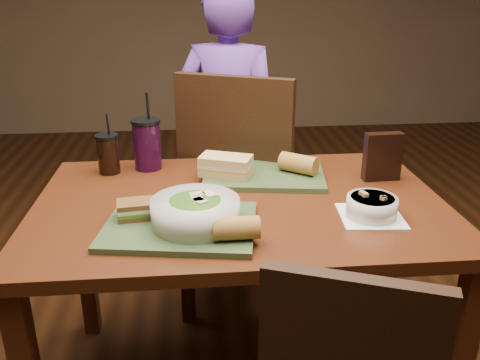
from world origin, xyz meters
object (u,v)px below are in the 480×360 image
sandwich_far (226,166)px  baguette_far (298,164)px  cup_cola (108,154)px  chip_bag (382,157)px  salad_bowl (195,210)px  baguette_near (236,228)px  cup_berry (147,144)px  dining_table (240,226)px  chair_far (232,185)px  diner (229,132)px  sandwich_near (136,209)px  tray_near (180,226)px  soup_bowl (372,206)px  tray_far (264,173)px

sandwich_far → baguette_far: bearing=0.7°
cup_cola → baguette_far: bearing=-9.2°
baguette_far → chip_bag: 0.29m
salad_bowl → baguette_near: salad_bowl is taller
cup_berry → chip_bag: 0.85m
dining_table → salad_bowl: bearing=-126.8°
salad_bowl → cup_berry: (-0.17, 0.52, 0.04)m
chair_far → sandwich_far: chair_far is taller
diner → sandwich_near: 1.10m
dining_table → tray_near: bearing=-135.6°
sandwich_near → diner: bearing=71.9°
cup_berry → chip_bag: (0.82, -0.19, -0.01)m
sandwich_near → chair_far: bearing=63.1°
dining_table → soup_bowl: bearing=-22.5°
salad_bowl → baguette_near: size_ratio=2.00×
tray_near → tray_far: bearing=53.3°
salad_bowl → baguette_near: (0.11, -0.10, -0.01)m
diner → baguette_far: diner is taller
baguette_near → baguette_far: 0.54m
sandwich_far → chip_bag: bearing=-4.9°
baguette_near → cup_berry: (-0.28, 0.62, 0.05)m
salad_bowl → dining_table: bearing=53.2°
chip_bag → chair_far: bearing=140.9°
dining_table → chip_bag: size_ratio=7.66×
cup_cola → chip_bag: (0.96, -0.16, 0.01)m
sandwich_near → cup_cola: size_ratio=0.52×
sandwich_far → cup_cola: cup_cola is taller
chair_far → tray_near: size_ratio=2.57×
chair_far → chip_bag: 0.66m
tray_near → baguette_far: baguette_far is taller
diner → dining_table: bearing=104.3°
sandwich_far → tray_near: bearing=-112.9°
cup_berry → soup_bowl: bearing=-35.1°
dining_table → diner: (0.03, 0.91, 0.05)m
chair_far → diner: size_ratio=0.76×
chair_far → diner: diner is taller
dining_table → salad_bowl: size_ratio=5.22×
baguette_near → salad_bowl: bearing=136.7°
chip_bag → tray_near: bearing=-158.1°
chair_far → sandwich_far: 0.38m
baguette_far → cup_cola: size_ratio=0.60×
dining_table → tray_far: tray_far is taller
diner → soup_bowl: size_ratio=7.27×
chair_far → diner: 0.42m
cup_cola → diner: bearing=52.1°
tray_far → sandwich_near: bearing=-140.5°
baguette_near → chip_bag: (0.55, 0.43, 0.04)m
baguette_near → cup_berry: cup_berry is taller
sandwich_near → sandwich_far: bearing=48.5°
salad_bowl → tray_far: bearing=58.2°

